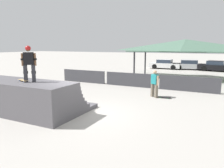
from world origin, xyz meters
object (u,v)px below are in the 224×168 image
Objects in this scene: skater_on_deck at (29,61)px; skateboard_on_deck at (23,80)px; parked_car_silver at (190,65)px; parked_car_black at (216,66)px; skateboard_on_ground at (165,97)px; bystander_walking at (155,82)px; parked_car_white at (165,64)px.

skater_on_deck is 0.97m from skateboard_on_deck.
parked_car_silver is (4.51, 23.09, -0.99)m from skateboard_on_deck.
skateboard_on_deck is 23.99m from parked_car_black.
skateboard_on_ground is at bearing -96.10° from parked_car_silver.
bystander_walking reaches higher than skateboard_on_ground.
parked_car_black is (7.23, 22.70, -1.87)m from skater_on_deck.
skater_on_deck is at bearing -134.47° from skateboard_on_ground.
skateboard_on_deck is at bearing 145.45° from skater_on_deck.
parked_car_silver is 3.16m from parked_car_black.
skateboard_on_ground is 17.19m from parked_car_white.
bystander_walking reaches higher than parked_car_white.
skateboard_on_deck is (-0.41, -0.02, -0.88)m from skater_on_deck.
bystander_walking reaches higher than parked_car_silver.
skater_on_deck is 7.97m from skateboard_on_ground.
parked_car_white is 0.95× the size of parked_car_black.
skater_on_deck is 23.90m from parked_car_black.
skater_on_deck is 1.95× the size of skateboard_on_deck.
skateboard_on_deck reaches higher than parked_car_black.
parked_car_black is at bearing 1.32° from parked_car_white.
parked_car_black is at bearing -65.66° from bystander_walking.
bystander_walking is 2.16× the size of skateboard_on_ground.
skateboard_on_ground is (4.76, 5.92, -2.41)m from skater_on_deck.
parked_car_white is 6.27m from parked_car_black.
skater_on_deck reaches higher than skateboard_on_deck.
parked_car_black is at bearing 92.71° from skateboard_on_deck.
skateboard_on_deck reaches higher than skateboard_on_ground.
parked_car_black is (2.47, 16.78, 0.54)m from skateboard_on_ground.
skater_on_deck is 7.37m from bystander_walking.
skateboard_on_ground is at bearing 70.28° from skateboard_on_deck.
skateboard_on_deck is 0.18× the size of parked_car_silver.
skateboard_on_deck is at bearing 87.73° from bystander_walking.
skateboard_on_deck is at bearing -99.78° from parked_car_black.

